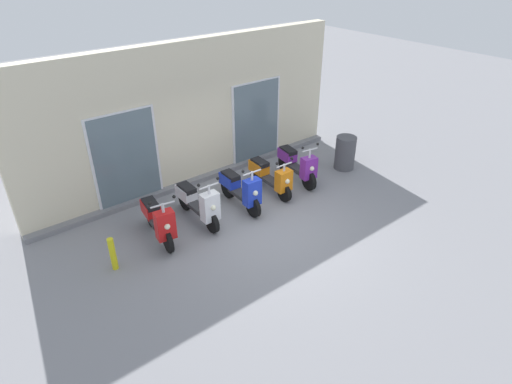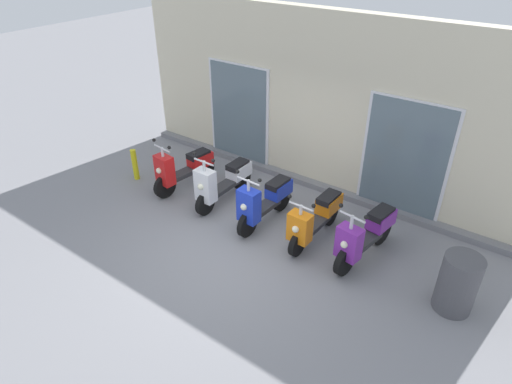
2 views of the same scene
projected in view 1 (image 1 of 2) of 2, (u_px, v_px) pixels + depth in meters
The scene contains 9 objects.
ground_plane at pixel (266, 225), 9.62m from camera, with size 40.00×40.00×0.00m, color gray.
storefront_facade at pixel (192, 116), 10.71m from camera, with size 8.75×0.50×3.55m.
scooter_red at pixel (158, 220), 8.96m from camera, with size 0.59×1.56×1.23m.
scooter_white at pixel (198, 203), 9.55m from camera, with size 0.53×1.63×1.25m.
scooter_blue at pixel (241, 189), 10.04m from camera, with size 0.55×1.56×1.25m.
scooter_orange at pixel (270, 176), 10.68m from camera, with size 0.52×1.57×1.10m.
scooter_purple at pixel (297, 164), 11.17m from camera, with size 0.59×1.61×1.22m.
trash_bin at pixel (345, 153), 11.81m from camera, with size 0.55×0.55×0.92m, color #4C4C51.
curb_bollard at pixel (113, 254), 8.19m from camera, with size 0.12×0.12×0.70m, color yellow.
Camera 1 is at (-5.10, -6.07, 5.50)m, focal length 30.31 mm.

